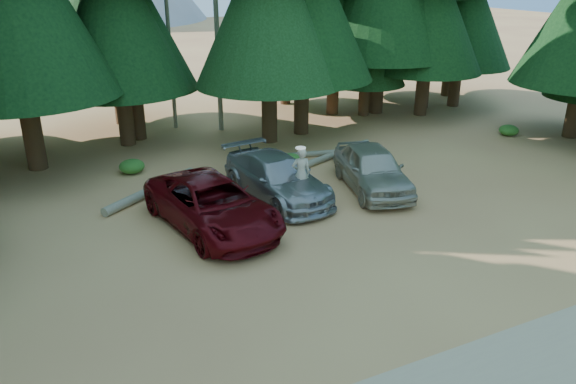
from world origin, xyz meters
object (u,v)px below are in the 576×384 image
at_px(red_pickup, 212,205).
at_px(frisbee_player, 301,173).
at_px(log_mid, 311,154).
at_px(log_right, 338,153).
at_px(log_left, 152,190).
at_px(silver_minivan_center, 277,178).
at_px(silver_minivan_right, 372,168).

height_order(red_pickup, frisbee_player, frisbee_player).
bearing_deg(log_mid, log_right, -10.30).
xyz_separation_m(log_left, log_right, (8.53, 0.87, -0.02)).
distance_m(log_mid, log_right, 1.19).
relative_size(frisbee_player, log_left, 0.39).
height_order(frisbee_player, log_right, frisbee_player).
bearing_deg(log_right, red_pickup, -170.08).
xyz_separation_m(red_pickup, log_right, (7.37, 4.58, -0.66)).
distance_m(frisbee_player, log_mid, 5.57).
relative_size(red_pickup, frisbee_player, 3.13).
xyz_separation_m(frisbee_player, log_right, (3.97, 4.18, -1.06)).
relative_size(silver_minivan_center, log_right, 1.18).
height_order(log_left, log_right, log_left).
bearing_deg(silver_minivan_center, log_mid, 40.60).
xyz_separation_m(silver_minivan_center, log_mid, (3.34, 3.63, -0.65)).
height_order(red_pickup, log_left, red_pickup).
distance_m(silver_minivan_center, log_mid, 4.97).
bearing_deg(log_left, silver_minivan_right, -57.05).
relative_size(log_left, log_right, 1.04).
xyz_separation_m(silver_minivan_right, log_left, (-7.67, 3.11, -0.67)).
height_order(silver_minivan_center, log_left, silver_minivan_center).
distance_m(frisbee_player, log_right, 5.86).
bearing_deg(log_right, log_mid, 135.17).
relative_size(red_pickup, log_left, 1.23).
bearing_deg(frisbee_player, red_pickup, 21.67).
bearing_deg(silver_minivan_right, frisbee_player, -162.18).
bearing_deg(frisbee_player, log_mid, -106.87).
bearing_deg(silver_minivan_center, log_right, 28.78).
relative_size(red_pickup, log_right, 1.28).
bearing_deg(silver_minivan_center, frisbee_player, -72.32).
relative_size(red_pickup, log_mid, 1.90).
distance_m(log_left, log_right, 8.57).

